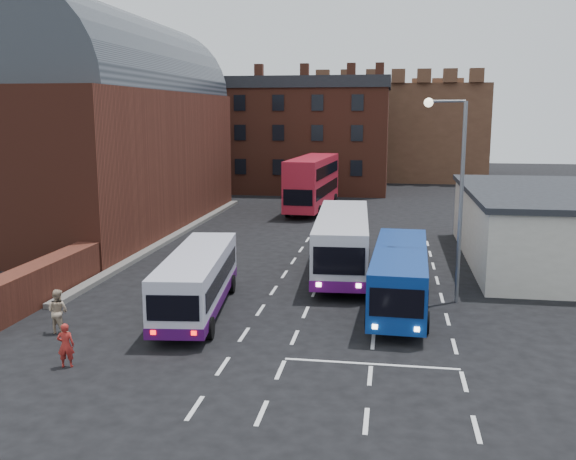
# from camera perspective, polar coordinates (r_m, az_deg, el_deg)

# --- Properties ---
(ground) EXTENTS (180.00, 180.00, 0.00)m
(ground) POSITION_cam_1_polar(r_m,az_deg,el_deg) (26.13, -3.53, -8.69)
(ground) COLOR black
(railway_station) EXTENTS (12.00, 28.00, 16.00)m
(railway_station) POSITION_cam_1_polar(r_m,az_deg,el_deg) (49.73, -16.01, 8.97)
(railway_station) COLOR #602B1E
(railway_station) RESTS_ON ground
(forecourt_wall) EXTENTS (1.20, 10.00, 1.80)m
(forecourt_wall) POSITION_cam_1_polar(r_m,az_deg,el_deg) (31.38, -21.26, -4.41)
(forecourt_wall) COLOR #602B1E
(forecourt_wall) RESTS_ON ground
(cream_building) EXTENTS (10.40, 16.40, 4.25)m
(cream_building) POSITION_cam_1_polar(r_m,az_deg,el_deg) (39.76, 22.86, 0.34)
(cream_building) COLOR beige
(cream_building) RESTS_ON ground
(brick_terrace) EXTENTS (22.00, 10.00, 11.00)m
(brick_terrace) POSITION_cam_1_polar(r_m,az_deg,el_deg) (71.08, -0.16, 7.96)
(brick_terrace) COLOR brown
(brick_terrace) RESTS_ON ground
(castle_keep) EXTENTS (22.00, 22.00, 12.00)m
(castle_keep) POSITION_cam_1_polar(r_m,az_deg,el_deg) (90.11, 9.59, 8.65)
(castle_keep) COLOR brown
(castle_keep) RESTS_ON ground
(bus_white_outbound) EXTENTS (3.27, 9.75, 2.61)m
(bus_white_outbound) POSITION_cam_1_polar(r_m,az_deg,el_deg) (27.98, -8.06, -4.19)
(bus_white_outbound) COLOR silver
(bus_white_outbound) RESTS_ON ground
(bus_white_inbound) EXTENTS (3.37, 11.71, 3.16)m
(bus_white_inbound) POSITION_cam_1_polar(r_m,az_deg,el_deg) (34.46, 4.85, -0.79)
(bus_white_inbound) COLOR silver
(bus_white_inbound) RESTS_ON ground
(bus_blue) EXTENTS (2.76, 9.94, 2.69)m
(bus_blue) POSITION_cam_1_polar(r_m,az_deg,el_deg) (28.61, 9.92, -3.81)
(bus_blue) COLOR navy
(bus_blue) RESTS_ON ground
(bus_red_double) EXTENTS (3.63, 11.94, 4.71)m
(bus_red_double) POSITION_cam_1_polar(r_m,az_deg,el_deg) (56.22, 2.19, 4.24)
(bus_red_double) COLOR #B4192D
(bus_red_double) RESTS_ON ground
(street_lamp) EXTENTS (1.87, 0.41, 9.17)m
(street_lamp) POSITION_cam_1_polar(r_m,az_deg,el_deg) (29.41, 14.59, 4.20)
(street_lamp) COLOR slate
(street_lamp) RESTS_ON ground
(pedestrian_red) EXTENTS (0.64, 0.50, 1.55)m
(pedestrian_red) POSITION_cam_1_polar(r_m,az_deg,el_deg) (23.31, -19.15, -9.65)
(pedestrian_red) COLOR #A3241E
(pedestrian_red) RESTS_ON ground
(pedestrian_beige) EXTENTS (0.98, 0.83, 1.77)m
(pedestrian_beige) POSITION_cam_1_polar(r_m,az_deg,el_deg) (26.84, -19.78, -6.80)
(pedestrian_beige) COLOR tan
(pedestrian_beige) RESTS_ON ground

